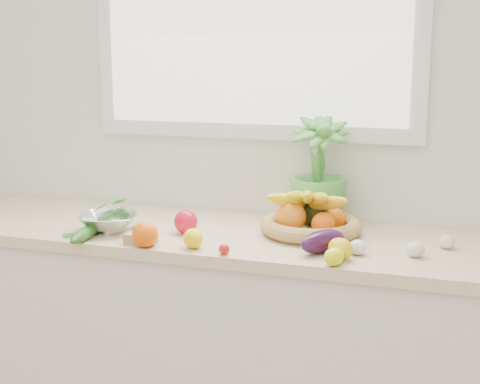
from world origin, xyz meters
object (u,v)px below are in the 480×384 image
(cucumber, at_px, (86,233))
(colander_with_spinach, at_px, (109,217))
(apple, at_px, (186,222))
(fruit_basket, at_px, (310,220))
(potted_herb, at_px, (318,168))
(eggplant, at_px, (323,241))

(cucumber, relative_size, colander_with_spinach, 0.92)
(apple, bearing_deg, cucumber, -148.51)
(fruit_basket, bearing_deg, apple, -162.82)
(cucumber, xyz_separation_m, fruit_basket, (0.71, 0.31, 0.03))
(potted_herb, xyz_separation_m, fruit_basket, (0.00, -0.14, -0.16))
(cucumber, distance_m, colander_with_spinach, 0.12)
(fruit_basket, xyz_separation_m, colander_with_spinach, (-0.68, -0.20, 0.00))
(cucumber, height_order, fruit_basket, fruit_basket)
(eggplant, xyz_separation_m, fruit_basket, (-0.09, 0.21, 0.02))
(cucumber, relative_size, fruit_basket, 0.58)
(eggplant, distance_m, cucumber, 0.81)
(eggplant, height_order, colander_with_spinach, colander_with_spinach)
(colander_with_spinach, bearing_deg, fruit_basket, 16.25)
(potted_herb, bearing_deg, cucumber, -147.83)
(apple, relative_size, colander_with_spinach, 0.32)
(fruit_basket, relative_size, colander_with_spinach, 1.58)
(cucumber, xyz_separation_m, colander_with_spinach, (0.03, 0.11, 0.03))
(cucumber, distance_m, potted_herb, 0.86)
(cucumber, bearing_deg, fruit_basket, 23.49)
(apple, distance_m, potted_herb, 0.52)
(apple, bearing_deg, fruit_basket, 17.18)
(apple, bearing_deg, eggplant, -8.95)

